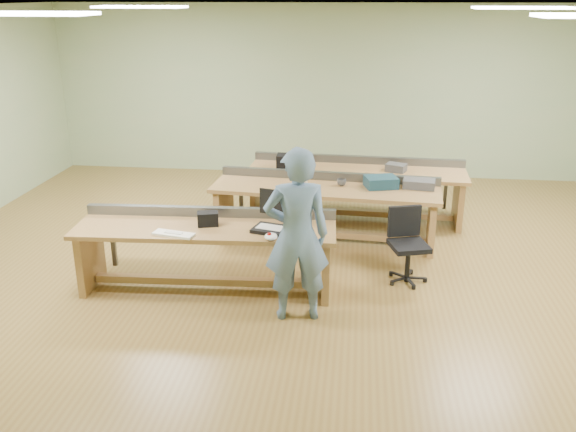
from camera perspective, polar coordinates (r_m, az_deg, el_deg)
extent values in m
plane|color=olive|center=(7.60, 2.37, -4.31)|extent=(10.00, 10.00, 0.00)
plane|color=silver|center=(6.92, 2.74, 18.93)|extent=(10.00, 10.00, 0.00)
cube|color=#9DAC83|center=(11.04, 4.10, 11.50)|extent=(10.00, 0.04, 3.00)
cube|color=#9DAC83|center=(3.37, -2.51, -8.99)|extent=(10.00, 0.04, 3.00)
cube|color=white|center=(6.18, -23.36, 16.99)|extent=(1.20, 0.50, 0.03)
cube|color=white|center=(8.92, -13.66, 18.48)|extent=(1.20, 0.50, 0.03)
cube|color=white|center=(8.65, 21.13, 17.72)|extent=(1.20, 0.50, 0.03)
cube|color=#A36D44|center=(6.70, -7.77, -1.21)|extent=(2.88, 0.89, 0.05)
cube|color=#A36D44|center=(7.22, -18.01, -3.68)|extent=(0.11, 0.66, 0.70)
cube|color=#A36D44|center=(6.71, 3.56, -4.48)|extent=(0.11, 0.66, 0.70)
cube|color=#A36D44|center=(6.95, -7.53, -6.02)|extent=(2.55, 0.22, 0.08)
cube|color=#54575C|center=(6.98, -7.26, 0.41)|extent=(2.85, 0.21, 0.11)
cube|color=#A36D44|center=(8.01, 3.49, 2.53)|extent=(3.04, 1.02, 0.05)
cube|color=#A36D44|center=(8.41, -6.01, 0.62)|extent=(0.13, 0.70, 0.70)
cube|color=#A36D44|center=(8.09, 13.27, -0.64)|extent=(0.13, 0.70, 0.70)
cube|color=#A36D44|center=(8.22, 3.40, -1.63)|extent=(2.69, 0.30, 0.08)
cube|color=#54575C|center=(8.33, 3.83, 3.78)|extent=(2.98, 0.31, 0.11)
cube|color=#A36D44|center=(8.86, 6.42, 4.16)|extent=(3.16, 0.97, 0.05)
cube|color=#A36D44|center=(9.15, -2.86, 2.32)|extent=(0.11, 0.74, 0.70)
cube|color=#A36D44|center=(9.03, 15.64, 1.34)|extent=(0.11, 0.74, 0.70)
cube|color=#A36D44|center=(9.05, 6.27, 0.35)|extent=(2.83, 0.22, 0.08)
cube|color=#54575C|center=(9.20, 6.56, 5.27)|extent=(3.13, 0.22, 0.11)
imported|color=slate|center=(6.00, 0.81, -1.83)|extent=(0.73, 0.55, 1.79)
cube|color=black|center=(6.51, -1.67, -1.25)|extent=(0.42, 0.37, 0.04)
cube|color=black|center=(6.54, -1.21, 1.30)|extent=(0.35, 0.11, 0.28)
cube|color=white|center=(6.51, -10.66, -1.68)|extent=(0.46, 0.24, 0.03)
ellipsoid|color=white|center=(6.28, -1.60, -1.93)|extent=(0.18, 0.20, 0.07)
cube|color=black|center=(6.70, -7.52, -0.26)|extent=(0.25, 0.20, 0.15)
cylinder|color=black|center=(7.15, 11.12, -4.48)|extent=(0.06, 0.06, 0.42)
cube|color=black|center=(7.05, 11.25, -2.77)|extent=(0.50, 0.50, 0.06)
cube|color=black|center=(7.14, 10.83, -0.46)|extent=(0.38, 0.16, 0.37)
cylinder|color=black|center=(7.22, 11.03, -5.80)|extent=(0.58, 0.58, 0.06)
cube|color=#153545|center=(8.07, 8.69, 3.16)|extent=(0.47, 0.40, 0.14)
cube|color=#3B3B3E|center=(8.14, 12.16, 2.97)|extent=(0.44, 0.31, 0.11)
imported|color=#3B3B3E|center=(8.08, 5.03, 3.17)|extent=(0.13, 0.13, 0.09)
cylinder|color=white|center=(7.93, 1.60, 3.06)|extent=(0.09, 0.09, 0.13)
cube|color=black|center=(8.86, 0.11, 5.12)|extent=(0.36, 0.26, 0.20)
cube|color=#3B3B3E|center=(8.85, 10.08, 4.48)|extent=(0.33, 0.29, 0.11)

